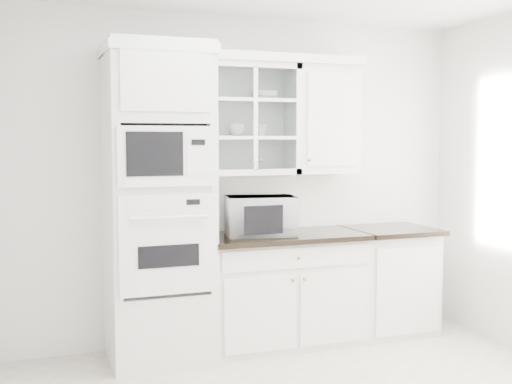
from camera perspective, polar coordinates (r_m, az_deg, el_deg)
name	(u,v)px	position (r m, az deg, el deg)	size (l,w,h in m)	color
room_shell	(304,125)	(4.16, 4.25, 5.98)	(4.00, 3.50, 2.70)	white
oven_column	(159,204)	(4.89, -8.66, -1.05)	(0.76, 0.68, 2.40)	white
base_cabinet_run	(283,288)	(5.34, 2.39, -8.54)	(1.32, 0.67, 0.92)	white
extra_base_cabinet	(388,279)	(5.79, 11.66, -7.60)	(0.72, 0.67, 0.92)	white
upper_cabinet_glass	(248,119)	(5.24, -0.67, 6.49)	(0.80, 0.33, 0.90)	white
upper_cabinet_solid	(323,120)	(5.50, 6.01, 6.38)	(0.55, 0.33, 0.90)	white
crown_molding	(237,58)	(5.22, -1.70, 11.83)	(2.14, 0.38, 0.07)	white
countertop_microwave	(260,216)	(5.14, 0.38, -2.10)	(0.54, 0.45, 0.31)	white
bowl_a	(223,96)	(5.19, -2.95, 8.53)	(0.19, 0.19, 0.05)	white
bowl_b	(264,95)	(5.29, 0.75, 8.58)	(0.22, 0.22, 0.07)	white
cup_a	(236,130)	(5.20, -1.75, 5.52)	(0.13, 0.13, 0.10)	white
cup_b	(261,131)	(5.27, 0.45, 5.48)	(0.10, 0.10, 0.10)	white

